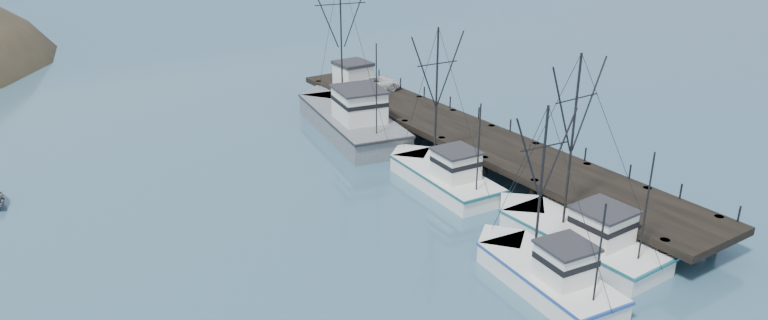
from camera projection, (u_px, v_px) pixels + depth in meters
ground at (459, 301)px, 35.92m from camera, size 400.00×400.00×0.00m
pier at (467, 135)px, 54.85m from camera, size 6.00×44.00×2.00m
trawler_near at (577, 236)px, 40.87m from camera, size 4.17×11.98×12.06m
trawler_mid at (545, 273)px, 36.91m from camera, size 4.42×10.42×10.39m
trawler_far at (442, 175)px, 49.43m from camera, size 4.40×11.51×11.71m
work_vessel at (350, 118)px, 60.23m from camera, size 7.80×17.52×14.32m
pier_shed at (353, 76)px, 65.17m from camera, size 3.00×3.20×2.80m
pickup_truck at (373, 83)px, 65.40m from camera, size 5.77×3.39×1.51m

